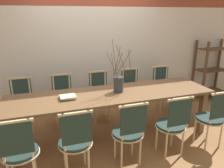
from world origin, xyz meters
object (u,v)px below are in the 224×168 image
vase_centerpiece (118,83)px  book_stack (68,97)px  dining_table (112,99)px  chair_far_center (100,94)px  chair_near_center (129,131)px  shelving_rack (212,70)px

vase_centerpiece → book_stack: (-0.80, -0.05, -0.11)m
dining_table → chair_far_center: chair_far_center is taller
chair_near_center → vase_centerpiece: (0.12, 0.75, 0.40)m
vase_centerpiece → shelving_rack: size_ratio=0.59×
dining_table → book_stack: book_stack is taller
book_stack → dining_table: bearing=0.9°
chair_near_center → book_stack: size_ratio=3.68×
dining_table → shelving_rack: 2.95m
shelving_rack → dining_table: bearing=-160.9°
chair_near_center → shelving_rack: 3.27m
vase_centerpiece → book_stack: 0.81m
book_stack → shelving_rack: (3.47, 0.98, -0.11)m
shelving_rack → chair_near_center: bearing=-149.0°
chair_far_center → book_stack: bearing=46.9°
dining_table → book_stack: bearing=-179.1°
chair_far_center → book_stack: size_ratio=3.68×
vase_centerpiece → chair_near_center: bearing=-99.4°
chair_far_center → vase_centerpiece: vase_centerpiece is taller
chair_far_center → book_stack: chair_far_center is taller
vase_centerpiece → shelving_rack: bearing=19.2°
book_stack → shelving_rack: bearing=15.7°
chair_near_center → shelving_rack: shelving_rack is taller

